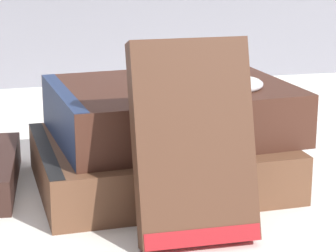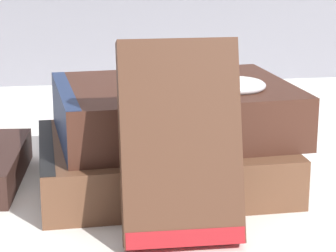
{
  "view_description": "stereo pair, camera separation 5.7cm",
  "coord_description": "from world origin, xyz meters",
  "views": [
    {
      "loc": [
        -0.09,
        -0.57,
        0.22
      ],
      "look_at": [
        0.04,
        -0.01,
        0.06
      ],
      "focal_mm": 75.0,
      "sensor_mm": 36.0,
      "label": 1
    },
    {
      "loc": [
        -0.03,
        -0.58,
        0.22
      ],
      "look_at": [
        0.04,
        -0.01,
        0.06
      ],
      "focal_mm": 75.0,
      "sensor_mm": 36.0,
      "label": 2
    }
  ],
  "objects": [
    {
      "name": "ground_plane",
      "position": [
        0.0,
        0.0,
        0.0
      ],
      "size": [
        3.0,
        3.0,
        0.0
      ],
      "primitive_type": "plane",
      "color": "white"
    },
    {
      "name": "book_flat_bottom",
      "position": [
        0.04,
        0.01,
        0.02
      ],
      "size": [
        0.22,
        0.18,
        0.04
      ],
      "rotation": [
        0.0,
        0.0,
        0.05
      ],
      "color": "brown",
      "rests_on": "ground_plane"
    },
    {
      "name": "book_flat_top",
      "position": [
        0.05,
        0.02,
        0.07
      ],
      "size": [
        0.22,
        0.18,
        0.05
      ],
      "rotation": [
        0.0,
        0.0,
        0.09
      ],
      "color": "#422319",
      "rests_on": "book_flat_bottom"
    },
    {
      "name": "book_leaning_front",
      "position": [
        0.04,
        -0.1,
        0.07
      ],
      "size": [
        0.09,
        0.06,
        0.15
      ],
      "rotation": [
        -0.3,
        0.0,
        0.0
      ],
      "color": "#4C2D1E",
      "rests_on": "ground_plane"
    },
    {
      "name": "pocket_watch",
      "position": [
        0.1,
        0.0,
        0.09
      ],
      "size": [
        0.06,
        0.06,
        0.01
      ],
      "color": "white",
      "rests_on": "book_flat_top"
    },
    {
      "name": "reading_glasses",
      "position": [
        0.01,
        0.15,
        0.0
      ],
      "size": [
        0.12,
        0.07,
        0.0
      ],
      "rotation": [
        0.0,
        0.0,
        0.15
      ],
      "color": "#ADADB2",
      "rests_on": "ground_plane"
    }
  ]
}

